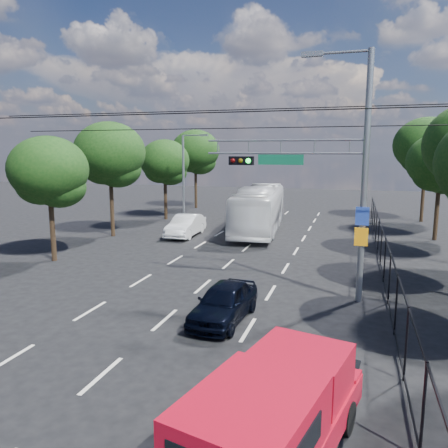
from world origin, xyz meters
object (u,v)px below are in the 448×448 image
at_px(white_bus, 259,209).
at_px(white_van, 186,226).
at_px(red_pickup, 276,415).
at_px(navy_hatchback, 224,302).
at_px(signal_mast, 332,167).

height_order(white_bus, white_van, white_bus).
distance_m(red_pickup, white_van, 22.76).
bearing_deg(navy_hatchback, signal_mast, 50.19).
bearing_deg(signal_mast, white_van, 134.36).
distance_m(signal_mast, white_van, 15.32).
distance_m(navy_hatchback, white_bus, 17.51).
relative_size(signal_mast, white_bus, 0.81).
height_order(signal_mast, navy_hatchback, signal_mast).
bearing_deg(white_van, white_bus, 35.97).
bearing_deg(white_bus, white_van, -147.99).
xyz_separation_m(navy_hatchback, white_bus, (-2.50, 17.30, 0.98)).
height_order(signal_mast, white_bus, signal_mast).
bearing_deg(signal_mast, white_bus, 112.62).
relative_size(navy_hatchback, white_van, 0.87).
bearing_deg(white_van, red_pickup, -65.59).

